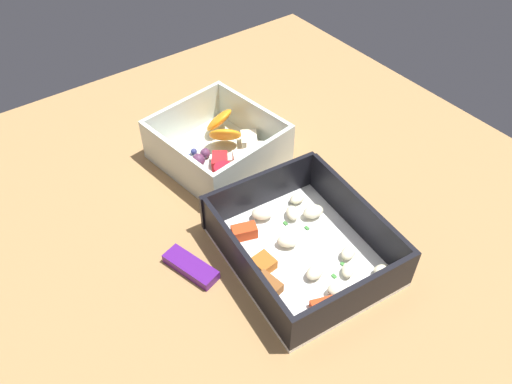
{
  "coord_description": "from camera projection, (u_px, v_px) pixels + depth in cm",
  "views": [
    {
      "loc": [
        -38.58,
        27.44,
        49.87
      ],
      "look_at": [
        -0.98,
        -0.15,
        4.0
      ],
      "focal_mm": 35.1,
      "sensor_mm": 36.0,
      "label": 1
    }
  ],
  "objects": [
    {
      "name": "pasta_container",
      "position": [
        302.0,
        246.0,
        0.59
      ],
      "size": [
        21.38,
        18.44,
        5.92
      ],
      "rotation": [
        0.0,
        0.0,
        -0.1
      ],
      "color": "white",
      "rests_on": "table_surface"
    },
    {
      "name": "fruit_bowl",
      "position": [
        220.0,
        147.0,
        0.72
      ],
      "size": [
        17.87,
        16.99,
        6.39
      ],
      "rotation": [
        0.0,
        0.0,
        0.14
      ],
      "color": "silver",
      "rests_on": "table_surface"
    },
    {
      "name": "candy_bar",
      "position": [
        191.0,
        267.0,
        0.59
      ],
      "size": [
        7.39,
        4.27,
        1.2
      ],
      "primitive_type": "cube",
      "rotation": [
        0.0,
        0.0,
        0.28
      ],
      "color": "#51197A",
      "rests_on": "table_surface"
    },
    {
      "name": "table_surface",
      "position": [
        251.0,
        204.0,
        0.68
      ],
      "size": [
        80.0,
        80.0,
        2.0
      ],
      "primitive_type": "cube",
      "color": "#9E7547",
      "rests_on": "ground"
    }
  ]
}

